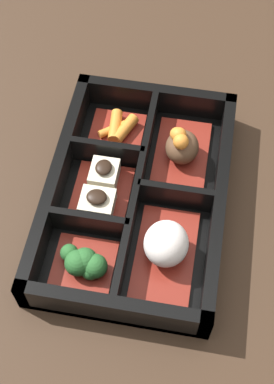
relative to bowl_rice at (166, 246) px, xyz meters
The scene contains 8 objects.
ground_plane 0.09m from the bowl_rice, 147.16° to the right, with size 3.00×3.00×0.00m, color #382619.
bento_base 0.09m from the bowl_rice, 147.16° to the right, with size 0.31×0.21×0.01m.
bento_rim 0.08m from the bowl_rice, 146.14° to the right, with size 0.31×0.21×0.05m.
bowl_stew 0.14m from the bowl_rice, behind, with size 0.12×0.07×0.05m.
bowl_rice is the anchor object (origin of this frame).
bowl_carrots 0.18m from the bowl_rice, 151.96° to the right, with size 0.07×0.07×0.02m.
bowl_tofu 0.11m from the bowl_rice, 127.03° to the right, with size 0.08×0.07×0.03m.
bowl_greens 0.09m from the bowl_rice, 69.58° to the right, with size 0.06×0.07×0.03m.
Camera 1 is at (0.33, 0.06, 0.56)m, focal length 50.00 mm.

